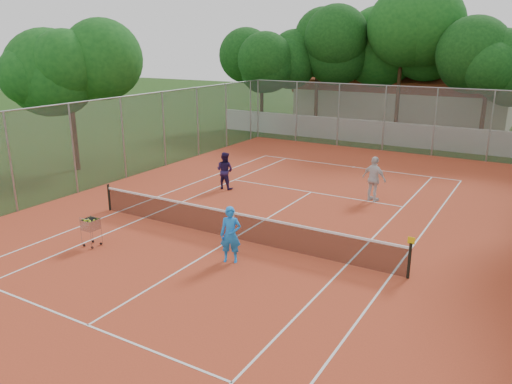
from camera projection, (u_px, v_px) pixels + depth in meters
The scene contains 12 objects.
ground at pixel (234, 239), 17.16m from camera, with size 120.00×120.00×0.00m, color #18350E.
court_pad at pixel (234, 239), 17.16m from camera, with size 18.00×34.00×0.02m, color #B44023.
court_lines at pixel (234, 238), 17.16m from camera, with size 10.98×23.78×0.01m, color white.
tennis_net at pixel (234, 225), 17.02m from camera, with size 11.88×0.10×0.98m, color black.
perimeter_fence at pixel (233, 183), 16.59m from camera, with size 18.00×34.00×4.00m, color slate.
boundary_wall at pixel (392, 134), 32.61m from camera, with size 26.00×0.30×1.50m, color silver.
clubhouse at pixel (403, 96), 41.42m from camera, with size 16.40×9.00×4.40m, color beige.
tropical_trees at pixel (409, 65), 33.86m from camera, with size 29.00×19.00×10.00m, color #0D340F.
player_near at pixel (231, 235), 15.10m from camera, with size 0.64×0.42×1.76m, color #1B81ED.
player_far_left at pixel (225, 170), 22.77m from camera, with size 0.83×0.65×1.71m, color #241848.
player_far_right at pixel (374, 179), 20.97m from camera, with size 1.12×0.47×1.92m, color silver.
ball_hopper at pixel (91, 231), 16.37m from camera, with size 0.49×0.49×1.03m, color #A9A9B0.
Camera 1 is at (8.78, -13.36, 6.49)m, focal length 35.00 mm.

